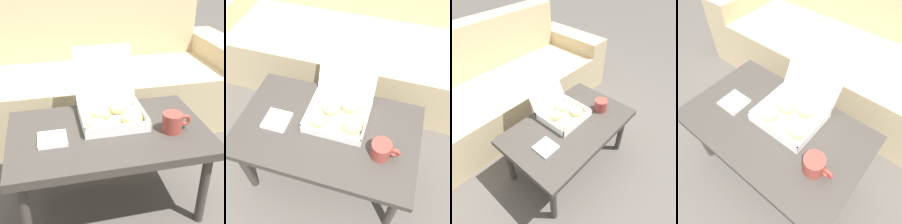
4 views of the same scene
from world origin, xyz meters
TOP-DOWN VIEW (x-y plane):
  - ground_plane at (0.00, 0.00)m, footprint 12.00×12.00m
  - couch at (0.00, 0.82)m, footprint 2.37×0.83m
  - coffee_table at (0.00, -0.13)m, footprint 0.92×0.57m
  - pastry_box at (0.04, -0.01)m, footprint 0.31×0.41m
  - coffee_mug at (0.29, -0.20)m, footprint 0.14×0.09m
  - napkin_stack at (-0.26, -0.16)m, footprint 0.13×0.13m

SIDE VIEW (x-z plane):
  - ground_plane at x=0.00m, z-range 0.00..0.00m
  - couch at x=0.00m, z-range -0.14..0.74m
  - coffee_table at x=0.00m, z-range 0.17..0.61m
  - napkin_stack at x=-0.26m, z-range 0.44..0.46m
  - coffee_mug at x=0.29m, z-range 0.44..0.53m
  - pastry_box at x=0.04m, z-range 0.34..0.65m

